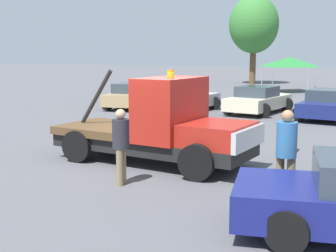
% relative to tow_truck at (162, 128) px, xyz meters
% --- Properties ---
extents(ground_plane, '(160.00, 160.00, 0.00)m').
position_rel_tow_truck_xyz_m(ground_plane, '(-0.35, 0.03, -0.98)').
color(ground_plane, '#545459').
extents(tow_truck, '(5.75, 2.56, 2.54)m').
position_rel_tow_truck_xyz_m(tow_truck, '(0.00, 0.00, 0.00)').
color(tow_truck, black).
rests_on(tow_truck, ground).
extents(person_near_truck, '(0.41, 0.41, 1.86)m').
position_rel_tow_truck_xyz_m(person_near_truck, '(3.63, -1.66, 0.10)').
color(person_near_truck, '#847051').
rests_on(person_near_truck, ground).
extents(person_at_hood, '(0.39, 0.39, 1.74)m').
position_rel_tow_truck_xyz_m(person_at_hood, '(0.03, -2.15, 0.02)').
color(person_at_hood, '#847051').
rests_on(person_at_hood, ground).
extents(parked_car_tan, '(2.83, 4.51, 1.34)m').
position_rel_tow_truck_xyz_m(parked_car_tan, '(-7.18, 10.76, -0.33)').
color(parked_car_tan, tan).
rests_on(parked_car_tan, ground).
extents(parked_car_silver, '(2.68, 4.56, 1.34)m').
position_rel_tow_truck_xyz_m(parked_car_silver, '(-3.97, 10.44, -0.33)').
color(parked_car_silver, '#B7B7BC').
rests_on(parked_car_silver, ground).
extents(parked_car_cream, '(2.82, 4.67, 1.34)m').
position_rel_tow_truck_xyz_m(parked_car_cream, '(-0.52, 11.57, -0.33)').
color(parked_car_cream, beige).
rests_on(parked_car_cream, ground).
extents(parked_car_navy, '(2.79, 4.90, 1.34)m').
position_rel_tow_truck_xyz_m(parked_car_navy, '(2.90, 11.16, -0.33)').
color(parked_car_navy, navy).
rests_on(parked_car_navy, ground).
extents(canopy_tent_green, '(3.37, 3.37, 2.61)m').
position_rel_tow_truck_xyz_m(canopy_tent_green, '(-1.72, 24.64, 1.26)').
color(canopy_tent_green, '#9E9EA3').
rests_on(canopy_tent_green, ground).
extents(tree_center, '(4.55, 4.55, 8.13)m').
position_rel_tow_truck_xyz_m(tree_center, '(-6.64, 32.01, 4.48)').
color(tree_center, brown).
rests_on(tree_center, ground).
extents(traffic_cone, '(0.40, 0.40, 0.55)m').
position_rel_tow_truck_xyz_m(traffic_cone, '(2.78, 3.28, -0.72)').
color(traffic_cone, black).
rests_on(traffic_cone, ground).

